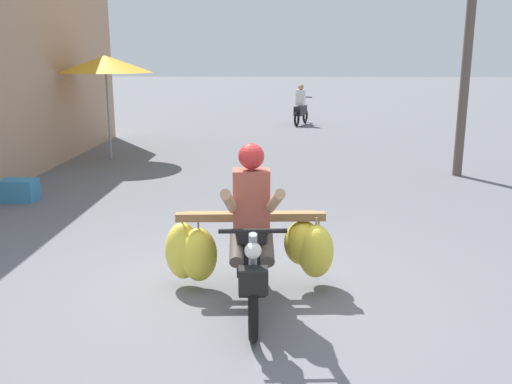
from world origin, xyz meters
name	(u,v)px	position (x,y,z in m)	size (l,w,h in m)	color
ground_plane	(243,299)	(0.00, 0.00, 0.00)	(120.00, 120.00, 0.00)	slate
motorbike_main_loaded	(255,245)	(0.11, 0.11, 0.53)	(1.79, 1.76, 1.58)	black
motorbike_distant_ahead_left	(301,108)	(1.09, 14.40, 0.57)	(0.68, 1.57, 1.40)	black
market_umbrella_near_shop	(106,64)	(-3.56, 7.57, 2.16)	(2.10, 2.10, 2.36)	#99999E
produce_crate	(19,190)	(-3.96, 3.70, 0.18)	(0.56, 0.40, 0.36)	teal
utility_pole	(468,45)	(3.94, 6.06, 2.54)	(0.18, 0.18, 5.08)	brown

